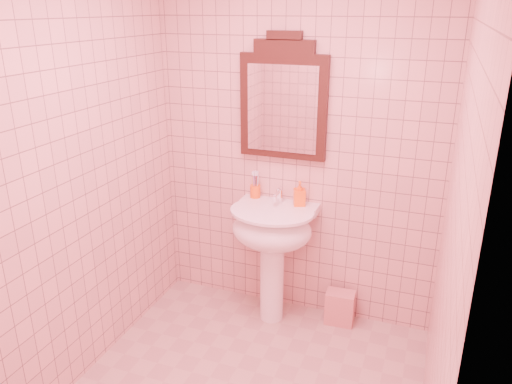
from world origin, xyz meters
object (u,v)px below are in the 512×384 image
at_px(toothbrush_cup, 255,191).
at_px(towel, 340,308).
at_px(pedestal_sink, 272,237).
at_px(soap_dispenser, 300,194).
at_px(mirror, 283,101).

relative_size(toothbrush_cup, towel, 0.70).
bearing_deg(pedestal_sink, soap_dispenser, 44.38).
bearing_deg(soap_dispenser, towel, -26.25).
relative_size(toothbrush_cup, soap_dispenser, 0.99).
height_order(toothbrush_cup, towel, toothbrush_cup).
bearing_deg(mirror, pedestal_sink, -90.00).
height_order(mirror, toothbrush_cup, mirror).
height_order(soap_dispenser, towel, soap_dispenser).
bearing_deg(towel, mirror, 170.09).
distance_m(pedestal_sink, soap_dispenser, 0.35).
bearing_deg(soap_dispenser, toothbrush_cup, 152.62).
bearing_deg(pedestal_sink, mirror, 90.00).
height_order(mirror, soap_dispenser, mirror).
xyz_separation_m(pedestal_sink, mirror, (0.00, 0.20, 0.91)).
bearing_deg(toothbrush_cup, pedestal_sink, -43.18).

